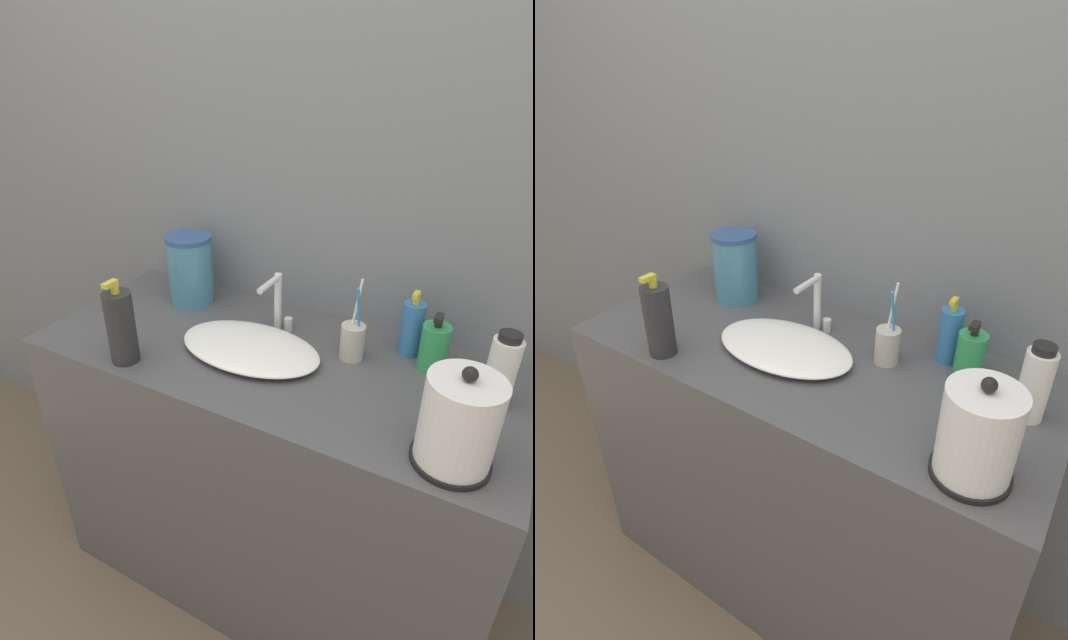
{
  "view_description": "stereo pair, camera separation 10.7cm",
  "coord_description": "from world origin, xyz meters",
  "views": [
    {
      "loc": [
        0.54,
        -0.72,
        1.65
      ],
      "look_at": [
        -0.02,
        0.28,
        1.01
      ],
      "focal_mm": 28.0,
      "sensor_mm": 36.0,
      "label": 1
    },
    {
      "loc": [
        0.63,
        -0.66,
        1.65
      ],
      "look_at": [
        -0.02,
        0.28,
        1.01
      ],
      "focal_mm": 28.0,
      "sensor_mm": 36.0,
      "label": 2
    }
  ],
  "objects": [
    {
      "name": "hand_cream_bottle",
      "position": [
        0.39,
        0.42,
        0.98
      ],
      "size": [
        0.07,
        0.07,
        0.16
      ],
      "color": "#2D9956",
      "rests_on": "vanity_counter"
    },
    {
      "name": "lotion_bottle",
      "position": [
        0.32,
        0.46,
        0.99
      ],
      "size": [
        0.06,
        0.06,
        0.19
      ],
      "color": "#3370B7",
      "rests_on": "vanity_counter"
    },
    {
      "name": "mouthwash_bottle",
      "position": [
        -0.32,
        0.07,
        1.01
      ],
      "size": [
        0.07,
        0.07,
        0.23
      ],
      "color": "#28282D",
      "rests_on": "vanity_counter"
    },
    {
      "name": "water_pitcher",
      "position": [
        -0.38,
        0.43,
        1.02
      ],
      "size": [
        0.14,
        0.14,
        0.22
      ],
      "color": "teal",
      "rests_on": "vanity_counter"
    },
    {
      "name": "ground_plane",
      "position": [
        0.0,
        0.0,
        0.0
      ],
      "size": [
        12.0,
        12.0,
        0.0
      ],
      "primitive_type": "plane",
      "color": "#6B5B4C"
    },
    {
      "name": "vanity_counter",
      "position": [
        0.0,
        0.28,
        0.46
      ],
      "size": [
        1.31,
        0.56,
        0.91
      ],
      "color": "#4C4C51",
      "rests_on": "ground_plane"
    },
    {
      "name": "shampoo_bottle",
      "position": [
        0.55,
        0.35,
        1.0
      ],
      "size": [
        0.07,
        0.07,
        0.19
      ],
      "color": "white",
      "rests_on": "vanity_counter"
    },
    {
      "name": "toothbrush_cup",
      "position": [
        0.19,
        0.37,
        0.97
      ],
      "size": [
        0.06,
        0.06,
        0.23
      ],
      "color": "#B7B2A8",
      "rests_on": "vanity_counter"
    },
    {
      "name": "faucet",
      "position": [
        -0.05,
        0.4,
        1.01
      ],
      "size": [
        0.06,
        0.12,
        0.17
      ],
      "color": "silver",
      "rests_on": "vanity_counter"
    },
    {
      "name": "wall_back",
      "position": [
        0.0,
        0.58,
        1.3
      ],
      "size": [
        6.0,
        0.04,
        2.6
      ],
      "color": "slate",
      "rests_on": "ground_plane"
    },
    {
      "name": "electric_kettle",
      "position": [
        0.5,
        0.1,
        1.01
      ],
      "size": [
        0.16,
        0.16,
        0.23
      ],
      "color": "black",
      "rests_on": "vanity_counter"
    },
    {
      "name": "sink_basin",
      "position": [
        -0.05,
        0.25,
        0.93
      ],
      "size": [
        0.4,
        0.25,
        0.04
      ],
      "color": "white",
      "rests_on": "vanity_counter"
    }
  ]
}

